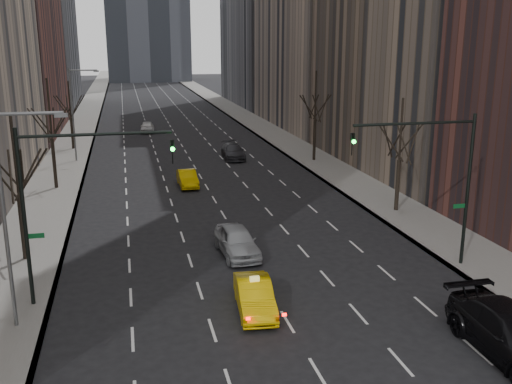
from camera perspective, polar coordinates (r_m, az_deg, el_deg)
sidewalk_left at (r=84.30m, az=-17.06°, el=6.30°), size 4.50×320.00×0.15m
sidewalk_right at (r=86.12m, az=-0.48°, el=7.11°), size 4.50×320.00×0.15m
tree_lw_b at (r=32.77m, az=-22.61°, el=-0.30°), size 3.36×3.50×7.82m
tree_lw_c at (r=48.24m, az=-19.71°, el=4.90°), size 3.36×3.50×8.74m
tree_lw_d at (r=66.04m, az=-18.02°, el=7.09°), size 3.36×3.50×7.36m
tree_rw_b at (r=40.54m, az=14.12°, el=3.13°), size 3.36×3.50×7.82m
tree_rw_c at (r=56.86m, az=5.91°, el=7.07°), size 3.36×3.50×8.74m
traffic_mast_left at (r=26.17m, az=-18.78°, el=0.46°), size 6.69×0.39×8.00m
traffic_mast_right at (r=30.25m, az=17.95°, el=2.39°), size 6.69×0.39×8.00m
streetlight_near at (r=24.48m, az=-23.25°, el=-0.61°), size 2.83×0.22×9.00m
streetlight_far at (r=58.78m, az=-17.58°, el=8.27°), size 2.83×0.22×9.00m
taxi_sedan at (r=25.65m, az=-0.14°, el=-10.36°), size 1.88×4.44×1.42m
silver_sedan_ahead at (r=32.03m, az=-1.91°, el=-4.92°), size 2.17×4.85×1.62m
parked_suv_black at (r=24.20m, az=24.23°, el=-12.84°), size 2.58×6.36×1.84m
far_taxi at (r=47.42m, az=-6.88°, el=1.36°), size 1.52×4.14×1.35m
far_suv_grey at (r=58.46m, az=-2.31°, el=4.08°), size 2.31×5.22×1.49m
far_car_white at (r=76.83m, az=-10.82°, el=6.40°), size 1.95×4.30×1.43m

